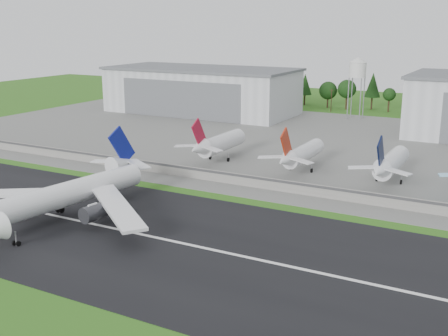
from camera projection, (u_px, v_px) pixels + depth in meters
The scene contains 13 objects.
ground at pixel (125, 254), 114.10m from camera, with size 600.00×600.00×0.00m, color #305D16.
runway at pixel (154, 237), 122.59m from camera, with size 320.00×60.00×0.10m, color black.
runway_centerline at pixel (154, 237), 122.58m from camera, with size 220.00×1.00×0.02m, color white.
apron at pixel (320, 144), 216.11m from camera, with size 320.00×150.00×0.10m, color slate.
blast_fence at pixel (246, 180), 160.39m from camera, with size 240.00×0.61×3.50m.
hangar_west at pixel (201, 90), 288.34m from camera, with size 97.00×44.00×23.20m.
water_tower at pixel (358, 68), 267.49m from camera, with size 8.40×8.40×29.40m.
utility_poles at pixel (373, 115), 284.13m from camera, with size 230.00×3.00×12.00m, color black, non-canonical shape.
treeline at pixel (380, 111), 296.89m from camera, with size 320.00×16.00×22.00m, color black, non-canonical shape.
main_airliner at pixel (66, 200), 132.56m from camera, with size 56.73×59.21×18.17m.
parked_jet_red_a at pixel (217, 144), 187.53m from camera, with size 7.36×31.29×16.71m.
parked_jet_red_b at pixel (300, 154), 173.92m from camera, with size 7.36×31.29×16.39m.
parked_jet_navy at pixel (389, 164), 161.31m from camera, with size 7.36×31.29×16.59m.
Camera 1 is at (68.27, -83.54, 45.69)m, focal length 45.00 mm.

